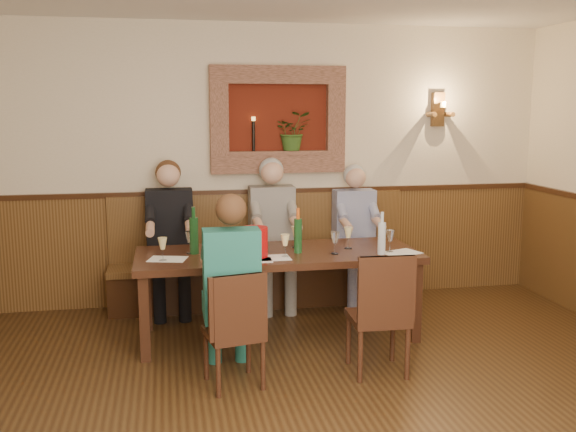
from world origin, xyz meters
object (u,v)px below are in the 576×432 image
(chair_near_left, at_px, (235,352))
(spittoon_bucket, at_px, (255,242))
(person_bench_left, at_px, (171,251))
(wine_bottle_green_a, at_px, (298,235))
(water_bottle, at_px, (382,237))
(person_bench_mid, at_px, (273,246))
(dining_table, at_px, (278,260))
(person_bench_right, at_px, (356,246))
(bench, at_px, (262,272))
(chair_near_right, at_px, (378,338))
(person_chair_front, at_px, (231,302))
(wine_bottle_green_b, at_px, (194,235))

(chair_near_left, xyz_separation_m, spittoon_bucket, (0.26, 0.81, 0.63))
(person_bench_left, distance_m, wine_bottle_green_a, 1.42)
(chair_near_left, height_order, spittoon_bucket, spittoon_bucket)
(wine_bottle_green_a, relative_size, water_bottle, 1.06)
(chair_near_left, relative_size, person_bench_mid, 0.58)
(dining_table, relative_size, person_bench_left, 1.63)
(chair_near_left, distance_m, wine_bottle_green_a, 1.28)
(person_bench_right, bearing_deg, water_bottle, -95.75)
(spittoon_bucket, bearing_deg, chair_near_left, -107.95)
(bench, height_order, chair_near_right, bench)
(chair_near_right, bearing_deg, bench, 110.26)
(dining_table, bearing_deg, chair_near_right, -56.95)
(spittoon_bucket, relative_size, water_bottle, 0.69)
(person_chair_front, xyz_separation_m, water_bottle, (1.33, 0.53, 0.33))
(chair_near_left, height_order, person_bench_left, person_bench_left)
(bench, xyz_separation_m, spittoon_bucket, (-0.22, -1.09, 0.55))
(chair_near_right, distance_m, person_bench_left, 2.34)
(person_bench_right, height_order, water_bottle, person_bench_right)
(person_chair_front, height_order, water_bottle, person_chair_front)
(dining_table, height_order, person_bench_left, person_bench_left)
(chair_near_right, height_order, person_bench_mid, person_bench_mid)
(chair_near_right, relative_size, wine_bottle_green_a, 2.44)
(bench, height_order, wine_bottle_green_a, wine_bottle_green_a)
(chair_near_left, relative_size, wine_bottle_green_b, 2.14)
(person_bench_left, relative_size, spittoon_bucket, 5.93)
(chair_near_left, relative_size, wine_bottle_green_a, 2.24)
(person_bench_mid, xyz_separation_m, spittoon_bucket, (-0.32, -0.98, 0.26))
(person_chair_front, bearing_deg, wine_bottle_green_b, 104.67)
(dining_table, xyz_separation_m, chair_near_right, (0.60, -0.92, -0.40))
(wine_bottle_green_a, xyz_separation_m, water_bottle, (0.68, -0.19, -0.01))
(bench, bearing_deg, person_bench_right, -6.29)
(person_bench_left, relative_size, wine_bottle_green_a, 3.85)
(bench, height_order, water_bottle, same)
(chair_near_left, xyz_separation_m, wine_bottle_green_a, (0.64, 0.89, 0.66))
(dining_table, relative_size, spittoon_bucket, 9.64)
(person_bench_left, xyz_separation_m, wine_bottle_green_b, (0.19, -0.77, 0.30))
(chair_near_right, bearing_deg, person_bench_left, 132.90)
(person_bench_right, relative_size, spittoon_bucket, 5.65)
(chair_near_left, height_order, person_bench_mid, person_bench_mid)
(chair_near_right, distance_m, spittoon_bucket, 1.28)
(dining_table, xyz_separation_m, wine_bottle_green_b, (-0.70, 0.07, 0.24))
(dining_table, distance_m, person_bench_left, 1.23)
(chair_near_left, bearing_deg, wine_bottle_green_b, 91.41)
(dining_table, distance_m, person_chair_front, 0.92)
(dining_table, relative_size, wine_bottle_green_a, 6.26)
(dining_table, relative_size, person_bench_right, 1.71)
(bench, distance_m, chair_near_left, 1.96)
(spittoon_bucket, distance_m, wine_bottle_green_a, 0.39)
(person_bench_right, distance_m, wine_bottle_green_b, 1.86)
(person_bench_left, height_order, person_bench_right, person_bench_left)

